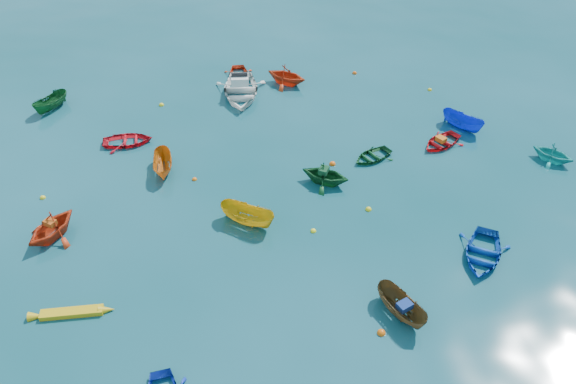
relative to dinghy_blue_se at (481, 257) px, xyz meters
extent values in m
plane|color=#093E45|center=(-8.85, 0.67, 0.00)|extent=(160.00, 160.00, 0.00)
imported|color=brown|center=(-4.93, -2.89, 0.00)|extent=(2.25, 3.13, 1.14)
imported|color=#0D41AB|center=(0.00, 0.00, 0.00)|extent=(3.99, 4.37, 0.74)
imported|color=red|center=(-21.09, 4.13, 0.00)|extent=(3.76, 3.87, 1.55)
imported|color=gold|center=(-11.19, 3.88, 0.00)|extent=(3.27, 2.72, 1.21)
imported|color=#104721|center=(-3.37, 8.67, 0.00)|extent=(3.17, 2.86, 0.54)
imported|color=teal|center=(7.23, 7.11, 0.00)|extent=(3.14, 3.15, 1.26)
imported|color=red|center=(-18.10, 12.14, 0.00)|extent=(3.11, 2.27, 0.63)
imported|color=#D06813|center=(-15.74, 8.98, 0.00)|extent=(1.22, 2.93, 1.12)
imported|color=#124F23|center=(-6.61, 6.70, 0.00)|extent=(3.50, 3.35, 1.43)
imported|color=red|center=(1.25, 9.56, 0.00)|extent=(3.52, 3.26, 0.59)
imported|color=#1131D8|center=(3.18, 11.20, 0.00)|extent=(2.69, 2.99, 1.13)
imported|color=red|center=(-10.73, 19.85, 0.00)|extent=(2.13, 2.98, 0.62)
imported|color=red|center=(-7.35, 18.49, 0.00)|extent=(3.89, 3.79, 1.56)
imported|color=#135324|center=(-23.58, 16.97, 0.00)|extent=(2.52, 2.95, 1.10)
imported|color=silver|center=(-10.76, 17.19, 0.00)|extent=(3.98, 5.34, 1.66)
cube|color=navy|center=(-4.87, -3.03, 0.72)|extent=(0.77, 0.69, 0.30)
cube|color=#B74612|center=(-21.06, 4.17, 0.91)|extent=(0.72, 0.68, 0.28)
cube|color=#0F3F21|center=(-6.69, 6.74, 0.87)|extent=(0.73, 0.79, 0.31)
cube|color=orange|center=(1.16, 9.51, 0.44)|extent=(0.69, 0.74, 0.29)
sphere|color=yellow|center=(-7.90, 2.82, 0.00)|extent=(0.30, 0.30, 0.30)
sphere|color=#E3590C|center=(-6.02, -3.79, 0.00)|extent=(0.37, 0.37, 0.37)
sphere|color=yellow|center=(-22.30, 7.33, 0.00)|extent=(0.31, 0.31, 0.31)
sphere|color=orange|center=(-13.99, 7.93, 0.00)|extent=(0.29, 0.29, 0.29)
sphere|color=yellow|center=(-4.68, 4.11, 0.00)|extent=(0.34, 0.34, 0.34)
sphere|color=#FF5D0D|center=(-5.84, 8.38, 0.00)|extent=(0.39, 0.39, 0.39)
sphere|color=yellow|center=(-16.26, 16.54, 0.00)|extent=(0.35, 0.35, 0.35)
sphere|color=#D44C0B|center=(-2.07, 19.39, 0.00)|extent=(0.35, 0.35, 0.35)
sphere|color=gold|center=(2.74, 16.24, 0.00)|extent=(0.31, 0.31, 0.31)
camera|label=1|loc=(-11.84, -17.83, 19.98)|focal=35.00mm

